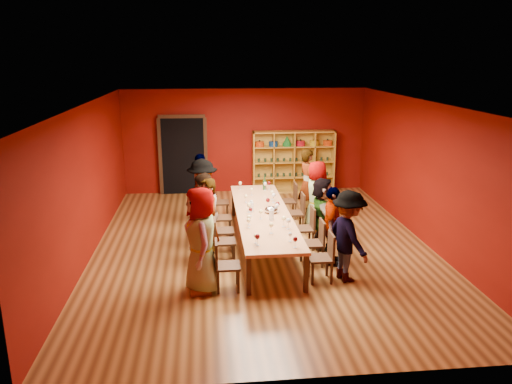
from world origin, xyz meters
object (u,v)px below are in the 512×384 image
person_left_1 (208,222)px  person_left_3 (203,199)px  chair_person_right_3 (298,210)px  person_right_4 (307,184)px  spittoon_bowl (271,210)px  person_right_2 (322,213)px  person_left_4 (201,187)px  chair_person_left_0 (223,263)px  wine_bottle (265,185)px  person_left_0 (201,240)px  chair_person_left_2 (220,228)px  chair_person_right_2 (307,226)px  chair_person_right_1 (316,240)px  person_left_2 (204,213)px  chair_person_right_4 (291,199)px  shelving_unit (293,159)px  tasting_table (263,215)px  chair_person_left_3 (218,215)px  chair_person_left_1 (221,239)px  person_right_1 (332,226)px  person_right_3 (316,196)px  chair_person_left_4 (217,200)px  person_right_0 (348,236)px

person_left_1 → person_left_3: person_left_3 is taller
person_left_3 → chair_person_right_3: bearing=88.9°
chair_person_right_3 → person_right_4: person_right_4 is taller
spittoon_bowl → person_right_2: bearing=-8.8°
person_left_4 → person_left_3: bearing=-10.8°
chair_person_left_0 → person_right_4: 4.37m
person_right_2 → wine_bottle: size_ratio=4.62×
person_left_0 → chair_person_left_2: 1.85m
person_left_0 → chair_person_right_2: person_left_0 is taller
chair_person_left_0 → wine_bottle: (1.16, 3.72, 0.38)m
chair_person_left_2 → chair_person_right_1: (1.82, -0.89, 0.00)m
person_left_2 → chair_person_right_4: size_ratio=1.85×
shelving_unit → chair_person_left_2: bearing=-117.3°
chair_person_right_1 → chair_person_right_2: (0.00, 0.85, 0.00)m
tasting_table → chair_person_left_3: 1.17m
person_left_2 → chair_person_right_3: (2.14, 1.02, -0.33)m
chair_person_left_3 → person_left_0: bearing=-97.8°
chair_person_left_2 → spittoon_bowl: bearing=6.4°
person_right_4 → person_left_4: bearing=79.2°
chair_person_right_4 → chair_person_right_2: bearing=-90.0°
person_left_0 → person_left_4: 3.81m
chair_person_right_1 → chair_person_right_4: 2.87m
chair_person_right_3 → spittoon_bowl: size_ratio=3.22×
chair_person_right_4 → chair_person_left_1: bearing=-125.2°
chair_person_right_4 → person_right_1: bearing=-84.1°
wine_bottle → chair_person_left_3: bearing=-136.5°
person_right_3 → chair_person_right_2: bearing=146.2°
chair_person_left_4 → person_right_1: (2.12, -2.93, 0.27)m
chair_person_right_3 → wine_bottle: 1.20m
chair_person_right_1 → chair_person_right_3: size_ratio=1.00×
chair_person_left_4 → person_left_4: person_left_4 is taller
person_left_2 → person_right_0: (2.55, -1.60, 0.01)m
chair_person_left_2 → person_right_2: person_right_2 is taller
person_right_3 → chair_person_left_4: bearing=53.3°
chair_person_left_2 → person_right_0: (2.23, -1.60, 0.33)m
person_right_1 → person_right_4: size_ratio=0.89×
person_left_0 → chair_person_left_1: size_ratio=2.07×
person_right_3 → chair_person_left_2: bearing=102.3°
person_right_1 → person_left_3: bearing=71.0°
tasting_table → person_right_4: (1.31, 1.83, 0.17)m
person_left_1 → chair_person_left_4: person_left_1 is taller
chair_person_left_1 → spittoon_bowl: 1.34m
chair_person_left_4 → person_left_4: (-0.38, -0.00, 0.33)m
person_right_3 → chair_person_right_4: person_right_3 is taller
chair_person_right_3 → person_right_3: 0.53m
person_left_1 → chair_person_right_1: (2.06, -0.28, -0.35)m
chair_person_left_1 → person_right_2: 2.21m
chair_person_left_1 → chair_person_right_3: bearing=41.8°
spittoon_bowl → person_right_3: bearing=37.8°
person_left_1 → chair_person_right_4: bearing=118.2°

